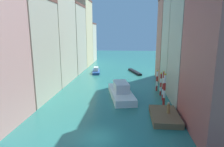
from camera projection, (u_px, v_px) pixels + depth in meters
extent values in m
plane|color=#28756B|center=(115.00, 81.00, 44.64)|extent=(154.00, 154.00, 0.00)
cube|color=#BCB299|center=(29.00, 51.00, 32.02)|extent=(6.71, 10.49, 16.15)
cube|color=#BCB299|center=(54.00, 36.00, 42.69)|extent=(6.71, 11.72, 20.64)
cube|color=#BCB299|center=(70.00, 40.00, 54.46)|extent=(6.71, 10.71, 17.95)
cube|color=brown|center=(69.00, 5.00, 52.52)|extent=(6.85, 10.93, 0.67)
cube|color=beige|center=(80.00, 34.00, 64.83)|extent=(6.71, 10.34, 20.95)
cube|color=brown|center=(79.00, 0.00, 62.58)|extent=(6.85, 10.55, 0.66)
cube|color=beige|center=(86.00, 43.00, 74.65)|extent=(6.71, 7.60, 13.96)
cube|color=brown|center=(86.00, 24.00, 73.14)|extent=(6.85, 7.76, 0.54)
cube|color=#BCB299|center=(197.00, 40.00, 29.47)|extent=(6.71, 8.51, 19.75)
cube|color=#BCB299|center=(182.00, 43.00, 37.67)|extent=(6.71, 7.44, 17.97)
cube|color=#C6705B|center=(173.00, 41.00, 45.40)|extent=(6.71, 7.35, 18.30)
cube|color=brown|center=(165.00, 116.00, 25.36)|extent=(3.53, 5.97, 0.75)
cylinder|color=olive|center=(168.00, 109.00, 25.22)|extent=(0.36, 0.36, 1.25)
sphere|color=tan|center=(169.00, 103.00, 25.06)|extent=(0.26, 0.26, 0.26)
cylinder|color=red|center=(164.00, 101.00, 30.11)|extent=(0.35, 0.35, 1.19)
cylinder|color=white|center=(164.00, 94.00, 29.87)|extent=(0.35, 0.35, 1.19)
cylinder|color=red|center=(165.00, 87.00, 29.62)|extent=(0.35, 0.35, 1.19)
cylinder|color=white|center=(165.00, 79.00, 29.37)|extent=(0.35, 0.35, 1.19)
sphere|color=gold|center=(165.00, 74.00, 29.22)|extent=(0.38, 0.38, 0.38)
cylinder|color=red|center=(162.00, 97.00, 32.39)|extent=(0.25, 0.25, 0.95)
cylinder|color=white|center=(163.00, 92.00, 32.19)|extent=(0.25, 0.25, 0.95)
cylinder|color=red|center=(163.00, 86.00, 32.00)|extent=(0.25, 0.25, 0.95)
cylinder|color=white|center=(163.00, 81.00, 31.80)|extent=(0.25, 0.25, 0.95)
cylinder|color=red|center=(164.00, 75.00, 31.60)|extent=(0.25, 0.25, 0.95)
sphere|color=gold|center=(164.00, 71.00, 31.48)|extent=(0.27, 0.27, 0.27)
cylinder|color=red|center=(160.00, 93.00, 34.88)|extent=(0.31, 0.31, 0.78)
cylinder|color=white|center=(161.00, 89.00, 34.72)|extent=(0.31, 0.31, 0.78)
cylinder|color=red|center=(161.00, 85.00, 34.56)|extent=(0.31, 0.31, 0.78)
cylinder|color=white|center=(161.00, 80.00, 34.40)|extent=(0.31, 0.31, 0.78)
cylinder|color=red|center=(161.00, 76.00, 34.23)|extent=(0.31, 0.31, 0.78)
sphere|color=gold|center=(161.00, 73.00, 34.13)|extent=(0.35, 0.35, 0.35)
cylinder|color=red|center=(157.00, 88.00, 37.52)|extent=(0.33, 0.33, 0.95)
cylinder|color=white|center=(157.00, 84.00, 37.32)|extent=(0.33, 0.33, 0.95)
cylinder|color=red|center=(157.00, 79.00, 37.13)|extent=(0.33, 0.33, 0.95)
cylinder|color=white|center=(157.00, 74.00, 36.93)|extent=(0.33, 0.33, 0.95)
sphere|color=gold|center=(157.00, 71.00, 36.80)|extent=(0.36, 0.36, 0.36)
cube|color=white|center=(121.00, 94.00, 33.88)|extent=(5.43, 10.85, 1.11)
cube|color=silver|center=(121.00, 86.00, 33.60)|extent=(3.09, 4.68, 1.56)
cube|color=black|center=(135.00, 72.00, 54.41)|extent=(3.65, 8.19, 0.50)
cube|color=#234C93|center=(96.00, 72.00, 54.19)|extent=(2.83, 6.52, 0.60)
cube|color=silver|center=(96.00, 69.00, 54.02)|extent=(1.54, 2.46, 1.00)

